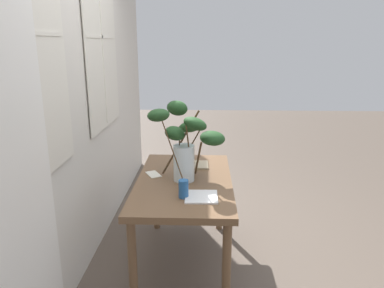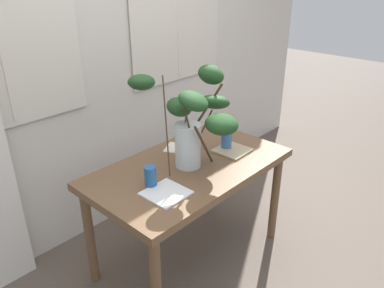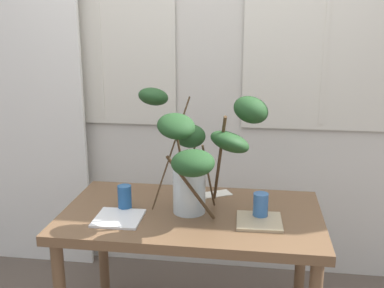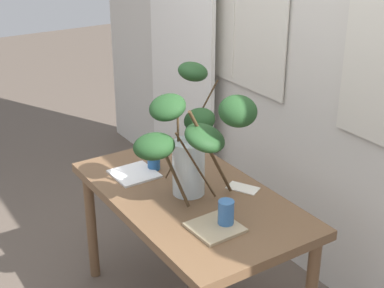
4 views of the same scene
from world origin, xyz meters
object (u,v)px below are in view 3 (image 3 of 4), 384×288
at_px(plate_square_left, 119,218).
at_px(plate_square_right, 259,221).
at_px(drinking_glass_blue_left, 125,198).
at_px(dining_table, 191,228).
at_px(vase_with_branches, 198,151).
at_px(drinking_glass_blue_right, 261,206).

bearing_deg(plate_square_left, plate_square_right, 4.75).
distance_m(drinking_glass_blue_left, plate_square_left, 0.13).
relative_size(drinking_glass_blue_left, plate_square_right, 0.60).
xyz_separation_m(dining_table, plate_square_left, (-0.33, -0.14, 0.09)).
height_order(vase_with_branches, plate_square_left, vase_with_branches).
height_order(dining_table, drinking_glass_blue_left, drinking_glass_blue_left).
relative_size(dining_table, drinking_glass_blue_left, 10.22).
distance_m(drinking_glass_blue_left, drinking_glass_blue_right, 0.67).
relative_size(drinking_glass_blue_right, plate_square_right, 0.60).
relative_size(dining_table, plate_square_left, 5.80).
bearing_deg(plate_square_right, drinking_glass_blue_left, 174.35).
xyz_separation_m(vase_with_branches, plate_square_left, (-0.36, -0.12, -0.31)).
bearing_deg(vase_with_branches, dining_table, 151.89).
relative_size(vase_with_branches, plate_square_left, 3.24).
height_order(dining_table, drinking_glass_blue_right, drinking_glass_blue_right).
bearing_deg(plate_square_right, vase_with_branches, 168.00).
bearing_deg(vase_with_branches, drinking_glass_blue_left, 179.59).
bearing_deg(drinking_glass_blue_right, plate_square_left, -170.62).
height_order(dining_table, plate_square_left, plate_square_left).
bearing_deg(plate_square_right, drinking_glass_blue_right, 85.09).
bearing_deg(dining_table, plate_square_left, -157.64).
distance_m(dining_table, drinking_glass_blue_right, 0.37).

